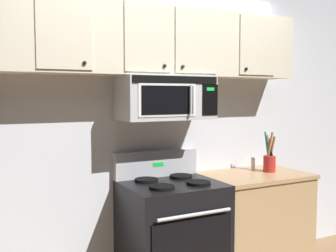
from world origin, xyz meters
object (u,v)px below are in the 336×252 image
object	(u,v)px
over_range_microwave	(165,98)
salt_shaker	(253,164)
stove_range	(172,236)
utensil_crock_red	(269,160)

from	to	relation	value
over_range_microwave	salt_shaker	xyz separation A→B (m)	(0.93, 0.02, -0.62)
stove_range	utensil_crock_red	size ratio (longest dim) A/B	3.03
salt_shaker	utensil_crock_red	bearing A→B (deg)	-61.31
stove_range	salt_shaker	xyz separation A→B (m)	(0.93, 0.14, 0.49)
utensil_crock_red	stove_range	bearing A→B (deg)	179.85
over_range_microwave	stove_range	bearing A→B (deg)	-89.86
salt_shaker	over_range_microwave	bearing A→B (deg)	-178.74
over_range_microwave	salt_shaker	bearing A→B (deg)	1.26
over_range_microwave	utensil_crock_red	size ratio (longest dim) A/B	2.06
stove_range	salt_shaker	size ratio (longest dim) A/B	9.66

